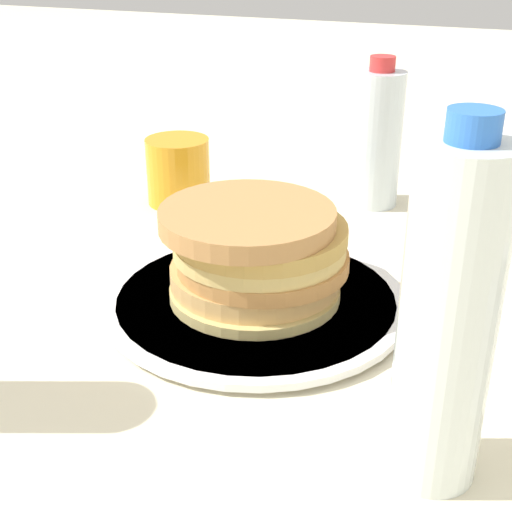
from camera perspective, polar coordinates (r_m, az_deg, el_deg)
ground_plane at (r=0.70m, az=-1.68°, el=-3.46°), size 4.00×4.00×0.00m
plate at (r=0.68m, az=0.00°, el=-3.58°), size 0.29×0.29×0.01m
pancake_stack at (r=0.66m, az=-0.04°, el=0.28°), size 0.17×0.17×0.09m
juice_glass at (r=0.92m, az=-6.24°, el=6.77°), size 0.08×0.08×0.08m
water_bottle_near at (r=0.45m, az=15.08°, el=-4.95°), size 0.06×0.06×0.25m
water_bottle_mid at (r=0.91m, az=9.65°, el=9.29°), size 0.06×0.06×0.19m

